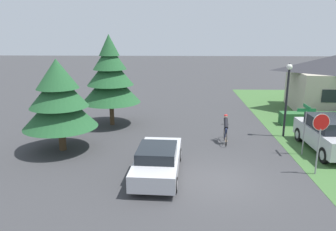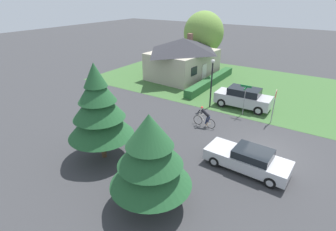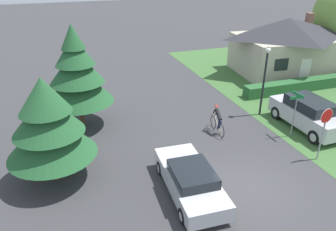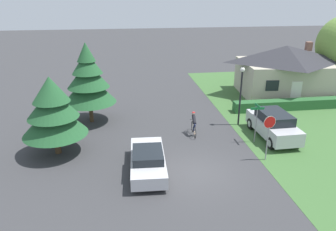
{
  "view_description": "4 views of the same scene",
  "coord_description": "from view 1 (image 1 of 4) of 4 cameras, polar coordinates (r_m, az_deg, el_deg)",
  "views": [
    {
      "loc": [
        -1.67,
        -12.5,
        6.05
      ],
      "look_at": [
        -2.24,
        3.72,
        1.84
      ],
      "focal_mm": 35.0,
      "sensor_mm": 36.0,
      "label": 1
    },
    {
      "loc": [
        -15.31,
        -2.39,
        9.14
      ],
      "look_at": [
        -2.37,
        6.07,
        1.89
      ],
      "focal_mm": 28.0,
      "sensor_mm": 36.0,
      "label": 2
    },
    {
      "loc": [
        -7.03,
        -9.44,
        8.88
      ],
      "look_at": [
        -2.01,
        4.93,
        1.53
      ],
      "focal_mm": 35.0,
      "sensor_mm": 36.0,
      "label": 3
    },
    {
      "loc": [
        -3.69,
        -14.93,
        9.24
      ],
      "look_at": [
        -0.87,
        4.72,
        1.56
      ],
      "focal_mm": 35.0,
      "sensor_mm": 36.0,
      "label": 4
    }
  ],
  "objects": [
    {
      "name": "conifer_tall_far",
      "position": [
        21.48,
        -10.03,
        6.68
      ],
      "size": [
        3.81,
        3.81,
        5.86
      ],
      "color": "#4C3823",
      "rests_on": "ground"
    },
    {
      "name": "conifer_tall_near",
      "position": [
        17.42,
        -18.48,
        2.82
      ],
      "size": [
        3.76,
        3.76,
        4.74
      ],
      "color": "#4C3823",
      "rests_on": "ground"
    },
    {
      "name": "stop_sign",
      "position": [
        15.22,
        24.96,
        -2.6
      ],
      "size": [
        0.73,
        0.08,
        2.71
      ],
      "rotation": [
        0.0,
        0.0,
        3.23
      ],
      "color": "gray",
      "rests_on": "ground"
    },
    {
      "name": "ground_plane",
      "position": [
        13.99,
        8.83,
        -11.29
      ],
      "size": [
        140.0,
        140.0,
        0.0
      ],
      "primitive_type": "plane",
      "color": "#38383A"
    },
    {
      "name": "sedan_left_lane",
      "position": [
        14.17,
        -1.8,
        -7.83
      ],
      "size": [
        2.03,
        4.74,
        1.35
      ],
      "rotation": [
        0.0,
        0.0,
        1.52
      ],
      "color": "#BCBCC1",
      "rests_on": "ground"
    },
    {
      "name": "cyclist",
      "position": [
        18.43,
        10.01,
        -2.42
      ],
      "size": [
        0.44,
        1.85,
        1.56
      ],
      "rotation": [
        0.0,
        0.0,
        1.51
      ],
      "color": "black",
      "rests_on": "ground"
    },
    {
      "name": "street_lamp",
      "position": [
        19.92,
        20.09,
        4.36
      ],
      "size": [
        0.33,
        0.33,
        4.32
      ],
      "color": "black",
      "rests_on": "ground"
    },
    {
      "name": "street_name_sign",
      "position": [
        17.44,
        22.81,
        -0.83
      ],
      "size": [
        0.9,
        0.9,
        2.55
      ],
      "color": "gray",
      "rests_on": "ground"
    },
    {
      "name": "parked_suv_right",
      "position": [
        18.68,
        26.14,
        -2.99
      ],
      "size": [
        2.01,
        4.73,
        1.8
      ],
      "rotation": [
        0.0,
        0.0,
        1.59
      ],
      "color": "#B7B7BC",
      "rests_on": "ground"
    }
  ]
}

